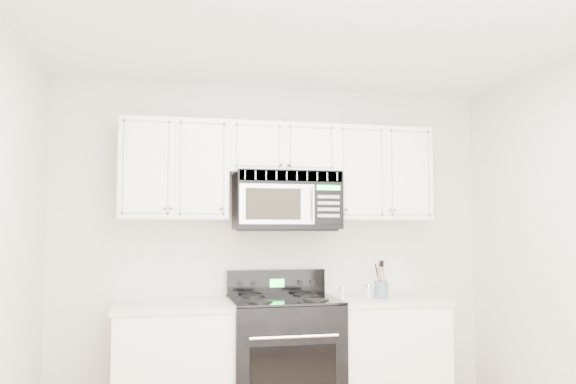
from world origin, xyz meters
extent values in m
cube|color=white|center=(0.00, 0.00, 2.60)|extent=(3.50, 3.50, 0.01)
cube|color=white|center=(0.00, 1.75, 1.30)|extent=(3.50, 0.01, 2.60)
cube|color=white|center=(-0.80, 1.44, 0.44)|extent=(0.82, 0.63, 0.88)
cube|color=silver|center=(-0.80, 1.44, 0.90)|extent=(0.86, 0.65, 0.04)
cube|color=white|center=(0.80, 1.44, 0.44)|extent=(0.82, 0.63, 0.88)
cube|color=silver|center=(0.80, 1.44, 0.90)|extent=(0.86, 0.65, 0.04)
cube|color=black|center=(-0.01, 1.41, 0.46)|extent=(0.79, 0.67, 0.92)
cube|color=black|center=(-0.01, 1.07, 0.45)|extent=(0.60, 0.01, 0.41)
cylinder|color=white|center=(-0.01, 1.05, 0.72)|extent=(0.62, 0.02, 0.02)
cube|color=black|center=(-0.01, 1.41, 0.93)|extent=(0.79, 0.67, 0.02)
cube|color=black|center=(-0.01, 1.71, 1.02)|extent=(0.79, 0.08, 0.21)
cube|color=#18FF3B|center=(-0.01, 1.67, 1.02)|extent=(0.11, 0.00, 0.06)
cube|color=white|center=(-0.82, 1.58, 1.90)|extent=(0.80, 0.33, 0.75)
cube|color=white|center=(0.82, 1.58, 1.90)|extent=(0.80, 0.33, 0.75)
cube|color=white|center=(0.00, 1.58, 2.08)|extent=(0.84, 0.33, 0.39)
sphere|color=#C7833D|center=(-0.84, 1.40, 1.60)|extent=(0.03, 0.03, 0.03)
sphere|color=#C7833D|center=(-0.48, 1.40, 1.60)|extent=(0.03, 0.03, 0.03)
sphere|color=#C7833D|center=(0.48, 1.40, 1.60)|extent=(0.03, 0.03, 0.03)
sphere|color=#C7833D|center=(0.84, 1.40, 1.60)|extent=(0.03, 0.03, 0.03)
sphere|color=#C7833D|center=(-0.03, 1.40, 1.94)|extent=(0.03, 0.03, 0.03)
sphere|color=#C7833D|center=(0.03, 1.40, 1.94)|extent=(0.03, 0.03, 0.03)
cylinder|color=#B3331A|center=(0.02, 1.40, 1.88)|extent=(0.00, 0.00, 0.12)
sphere|color=#C7833D|center=(0.02, 1.40, 1.82)|extent=(0.04, 0.04, 0.04)
cube|color=black|center=(0.04, 1.55, 1.67)|extent=(0.80, 0.40, 0.44)
cube|color=#A4A29E|center=(0.04, 1.35, 1.85)|extent=(0.78, 0.01, 0.08)
cube|color=#A8A9AF|center=(-0.07, 1.34, 1.64)|extent=(0.56, 0.01, 0.30)
cube|color=black|center=(-0.10, 1.34, 1.64)|extent=(0.41, 0.01, 0.23)
cube|color=black|center=(0.32, 1.34, 1.64)|extent=(0.22, 0.01, 0.30)
cube|color=#18FF3B|center=(0.32, 1.34, 1.76)|extent=(0.18, 0.00, 0.04)
cylinder|color=white|center=(0.20, 1.31, 1.64)|extent=(0.02, 0.02, 0.25)
cylinder|color=slate|center=(0.74, 1.36, 0.99)|extent=(0.11, 0.11, 0.13)
cylinder|color=#955D42|center=(0.77, 1.36, 1.05)|extent=(0.01, 0.01, 0.23)
cylinder|color=black|center=(0.73, 1.39, 1.06)|extent=(0.01, 0.01, 0.25)
cylinder|color=#955D42|center=(0.73, 1.34, 1.07)|extent=(0.01, 0.01, 0.26)
cylinder|color=black|center=(0.77, 1.36, 1.05)|extent=(0.01, 0.01, 0.23)
cylinder|color=#955D42|center=(0.73, 1.39, 1.06)|extent=(0.01, 0.01, 0.25)
cylinder|color=black|center=(0.73, 1.34, 1.07)|extent=(0.01, 0.01, 0.26)
cylinder|color=#955D42|center=(0.77, 1.36, 1.05)|extent=(0.01, 0.01, 0.23)
cylinder|color=silver|center=(0.45, 1.41, 0.96)|extent=(0.04, 0.04, 0.08)
cylinder|color=white|center=(0.45, 1.41, 1.00)|extent=(0.04, 0.04, 0.01)
cylinder|color=silver|center=(0.66, 1.41, 0.96)|extent=(0.04, 0.04, 0.09)
cylinder|color=white|center=(0.66, 1.41, 1.01)|extent=(0.04, 0.04, 0.02)
camera|label=1|loc=(-0.87, -2.72, 1.46)|focal=35.00mm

